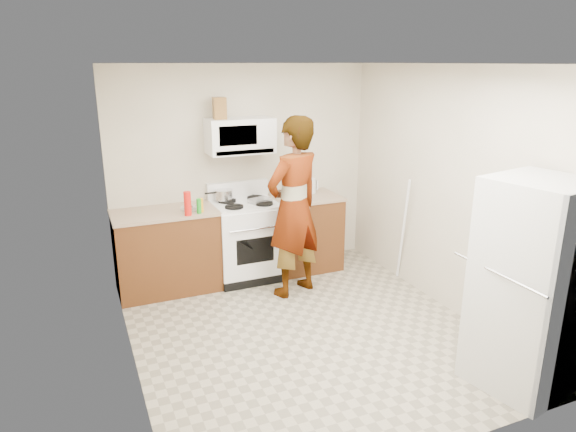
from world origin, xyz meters
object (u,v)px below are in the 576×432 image
gas_range (246,239)px  person (294,208)px  microwave (240,136)px  kettle (310,186)px  fridge (531,286)px  saucepan (224,195)px

gas_range → person: person is taller
microwave → kettle: size_ratio=4.20×
microwave → fridge: 3.43m
microwave → kettle: microwave is taller
person → gas_range: bearing=-82.0°
kettle → saucepan: 1.10m
microwave → fridge: size_ratio=0.45×
saucepan → kettle: bearing=-2.5°
gas_range → person: 0.87m
person → kettle: 0.92m
person → saucepan: (-0.56, 0.78, 0.02)m
gas_range → kettle: (0.89, 0.12, 0.54)m
kettle → saucepan: kettle is taller
person → fridge: size_ratio=1.17×
microwave → saucepan: bearing=169.4°
person → kettle: (0.54, 0.74, 0.03)m
gas_range → microwave: size_ratio=1.49×
microwave → saucepan: 0.72m
saucepan → gas_range: bearing=-38.7°
fridge → kettle: bearing=87.2°
gas_range → kettle: bearing=7.6°
gas_range → kettle: gas_range is taller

